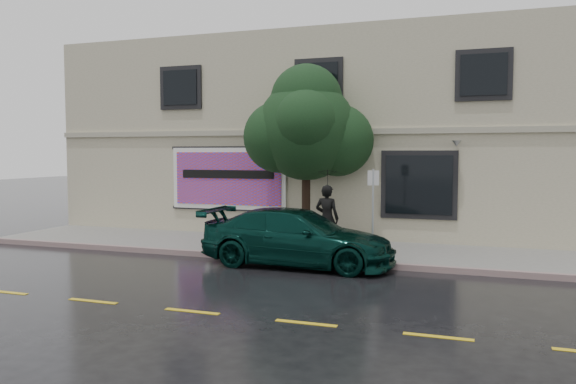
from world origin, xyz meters
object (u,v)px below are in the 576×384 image
(street_tree, at_px, (306,131))
(pedestrian, at_px, (327,218))
(fire_hydrant, at_px, (209,238))
(car, at_px, (298,237))

(street_tree, bearing_deg, pedestrian, -53.42)
(street_tree, bearing_deg, fire_hydrant, -135.03)
(fire_hydrant, bearing_deg, street_tree, 23.67)
(pedestrian, bearing_deg, street_tree, -45.16)
(street_tree, distance_m, fire_hydrant, 4.42)
(car, relative_size, fire_hydrant, 7.08)
(pedestrian, height_order, fire_hydrant, pedestrian)
(car, height_order, pedestrian, pedestrian)
(pedestrian, height_order, street_tree, street_tree)
(street_tree, height_order, fire_hydrant, street_tree)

